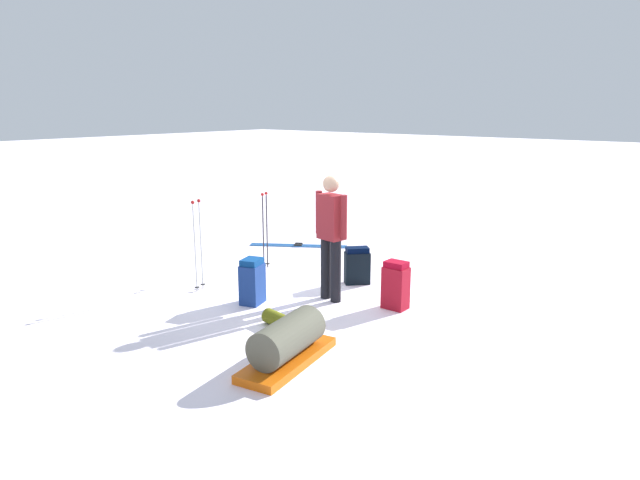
% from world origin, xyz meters
% --- Properties ---
extents(ground_plane, '(80.00, 80.00, 0.00)m').
position_xyz_m(ground_plane, '(0.00, 0.00, 0.00)').
color(ground_plane, white).
extents(skier_standing, '(0.27, 0.56, 1.70)m').
position_xyz_m(skier_standing, '(0.36, 0.47, 0.95)').
color(skier_standing, black).
rests_on(skier_standing, ground_plane).
extents(ski_pair_near, '(1.12, 1.64, 0.05)m').
position_xyz_m(ski_pair_near, '(-1.66, -1.84, 0.01)').
color(ski_pair_near, '#22579D').
rests_on(ski_pair_near, ground_plane).
extents(backpack_large_dark, '(0.37, 0.33, 0.62)m').
position_xyz_m(backpack_large_dark, '(1.12, -0.26, 0.30)').
color(backpack_large_dark, navy).
rests_on(backpack_large_dark, ground_plane).
extents(backpack_bright, '(0.23, 0.31, 0.63)m').
position_xyz_m(backpack_bright, '(0.10, 1.33, 0.31)').
color(backpack_bright, maroon).
rests_on(backpack_bright, ground_plane).
extents(backpack_small_spare, '(0.41, 0.40, 0.55)m').
position_xyz_m(backpack_small_spare, '(-0.46, 0.34, 0.27)').
color(backpack_small_spare, black).
rests_on(backpack_small_spare, ground_plane).
extents(ski_poles_planted_near, '(0.21, 0.11, 1.31)m').
position_xyz_m(ski_poles_planted_near, '(1.19, -1.25, 0.73)').
color(ski_poles_planted_near, '#BCBFBD').
rests_on(ski_poles_planted_near, ground_plane).
extents(ski_poles_planted_far, '(0.19, 0.11, 1.25)m').
position_xyz_m(ski_poles_planted_far, '(-0.19, -1.28, 0.70)').
color(ski_poles_planted_far, black).
rests_on(ski_poles_planted_far, ground_plane).
extents(gear_sled, '(1.35, 0.66, 0.49)m').
position_xyz_m(gear_sled, '(2.19, 1.32, 0.22)').
color(gear_sled, '#D6580C').
rests_on(gear_sled, ground_plane).
extents(sleeping_mat_rolled, '(0.28, 0.57, 0.18)m').
position_xyz_m(sleeping_mat_rolled, '(1.54, 0.64, 0.09)').
color(sleeping_mat_rolled, '#5A5F12').
rests_on(sleeping_mat_rolled, ground_plane).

